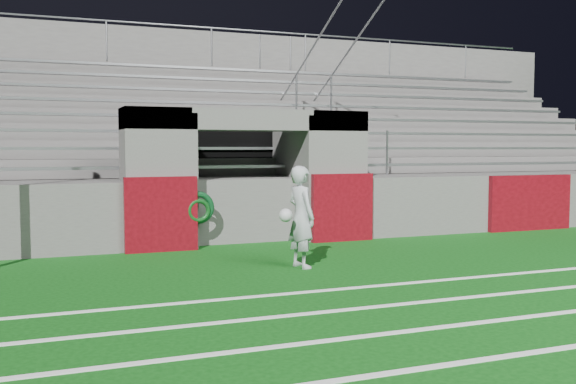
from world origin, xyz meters
name	(u,v)px	position (x,y,z in m)	size (l,w,h in m)	color
ground	(319,275)	(0.00, 0.00, 0.00)	(90.00, 90.00, 0.00)	#0B450E
stadium_structure	(196,162)	(0.00, 7.97, 1.49)	(26.00, 8.48, 5.42)	#555351
goalkeeper_with_ball	(301,217)	(-0.04, 0.63, 0.80)	(0.70, 0.67, 1.59)	#ABB0B5
hose_coil	(198,209)	(-1.12, 2.94, 0.76)	(0.60, 0.15, 0.60)	#0B3B1B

